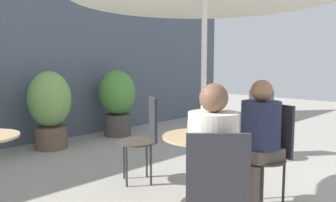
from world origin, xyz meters
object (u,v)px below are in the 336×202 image
potted_plant_1 (50,106)px  seated_person_0 (212,161)px  potted_plant_2 (117,99)px  bistro_chair_2 (145,132)px  beer_glass_0 (191,130)px  seated_person_1 (259,133)px  bistro_chair_1 (271,146)px  beer_glass_1 (215,124)px  bistro_chair_0 (215,196)px  bistro_chair_3 (258,118)px  cafe_table_near (203,159)px

potted_plant_1 → seated_person_0: bearing=-100.6°
potted_plant_1 → potted_plant_2: potted_plant_1 is taller
bistro_chair_2 → beer_glass_0: (-0.51, -1.12, 0.26)m
seated_person_1 → bistro_chair_1: bearing=90.0°
beer_glass_1 → seated_person_0: bearing=-144.6°
bistro_chair_0 → bistro_chair_1: size_ratio=1.00×
bistro_chair_1 → beer_glass_1: size_ratio=6.50×
bistro_chair_3 → potted_plant_2: potted_plant_2 is taller
bistro_chair_1 → seated_person_1: bearing=-90.0°
bistro_chair_1 → bistro_chair_2: size_ratio=1.00×
bistro_chair_3 → seated_person_0: (-2.54, -1.11, 0.16)m
bistro_chair_0 → beer_glass_1: (0.73, 0.55, 0.26)m
beer_glass_1 → beer_glass_0: bearing=-174.7°
beer_glass_1 → potted_plant_1: potted_plant_1 is taller
bistro_chair_1 → bistro_chair_0: bearing=-60.0°
seated_person_0 → bistro_chair_3: bearing=-110.5°
bistro_chair_0 → bistro_chair_1: same height
bistro_chair_2 → seated_person_0: seated_person_0 is taller
bistro_chair_2 → seated_person_1: (0.26, -1.26, 0.14)m
cafe_table_near → seated_person_0: bearing=-135.9°
bistro_chair_0 → seated_person_0: size_ratio=0.79×
bistro_chair_0 → bistro_chair_1: 1.34m
potted_plant_1 → potted_plant_2: (1.30, 0.02, 0.01)m
bistro_chair_3 → beer_glass_0: bearing=-81.6°
potted_plant_2 → bistro_chair_3: bearing=-77.9°
bistro_chair_0 → beer_glass_0: bistro_chair_0 is taller
beer_glass_1 → bistro_chair_1: bearing=-21.3°
cafe_table_near → seated_person_1: size_ratio=0.63×
bistro_chair_0 → bistro_chair_2: bearing=-72.8°
bistro_chair_2 → seated_person_0: bearing=4.3°
bistro_chair_1 → seated_person_1: 0.21m
bistro_chair_0 → seated_person_0: seated_person_0 is taller
bistro_chair_0 → seated_person_1: bearing=-116.3°
bistro_chair_1 → bistro_chair_3: bearing=139.3°
cafe_table_near → bistro_chair_0: size_ratio=0.79×
bistro_chair_2 → potted_plant_2: bearing=-177.6°
bistro_chair_1 → bistro_chair_2: same height
seated_person_0 → seated_person_1: 1.07m
bistro_chair_3 → beer_glass_0: size_ratio=6.48×
bistro_chair_3 → potted_plant_1: (-1.86, 2.56, 0.10)m
bistro_chair_2 → bistro_chair_3: same height
bistro_chair_2 → potted_plant_1: 2.15m
bistro_chair_3 → beer_glass_1: 2.05m
beer_glass_1 → potted_plant_2: 3.53m
bistro_chair_2 → potted_plant_2: 2.48m
bistro_chair_1 → bistro_chair_3: same height
bistro_chair_0 → cafe_table_near: bearing=-90.0°
cafe_table_near → potted_plant_1: size_ratio=0.62×
bistro_chair_2 → seated_person_1: size_ratio=0.80×
bistro_chair_2 → potted_plant_2: size_ratio=0.79×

